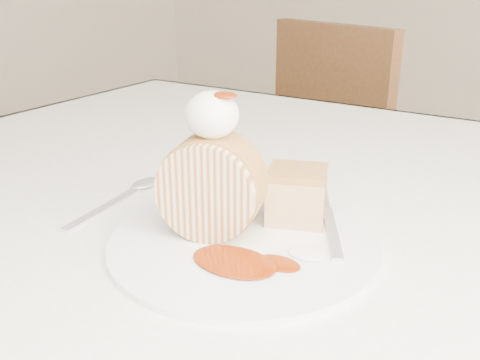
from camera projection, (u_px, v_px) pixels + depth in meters
The scene contains 10 objects.
table at pixel (344, 254), 0.70m from camera, with size 1.40×0.90×0.75m.
chair_far at pixel (350, 152), 1.61m from camera, with size 0.53×0.53×0.88m.
plate at pixel (243, 242), 0.53m from camera, with size 0.27×0.27×0.01m, color white.
roulade_slice at pixel (212, 187), 0.53m from camera, with size 0.10×0.10×0.05m, color beige.
cake_chunk at pixel (297, 198), 0.57m from camera, with size 0.06×0.05×0.05m, color #AB7E40.
whipped_cream at pixel (212, 115), 0.51m from camera, with size 0.05×0.05×0.05m, color white.
caramel_drizzle at pixel (224, 89), 0.49m from camera, with size 0.03×0.02×0.01m, color maroon.
caramel_pool at pixel (234, 261), 0.49m from camera, with size 0.08×0.05×0.00m, color maroon, non-canonical shape.
fork at pixel (332, 232), 0.54m from camera, with size 0.02×0.16×0.00m, color silver.
spoon at pixel (104, 209), 0.61m from camera, with size 0.02×0.16×0.00m, color silver.
Camera 1 is at (0.21, -0.40, 1.01)m, focal length 40.00 mm.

